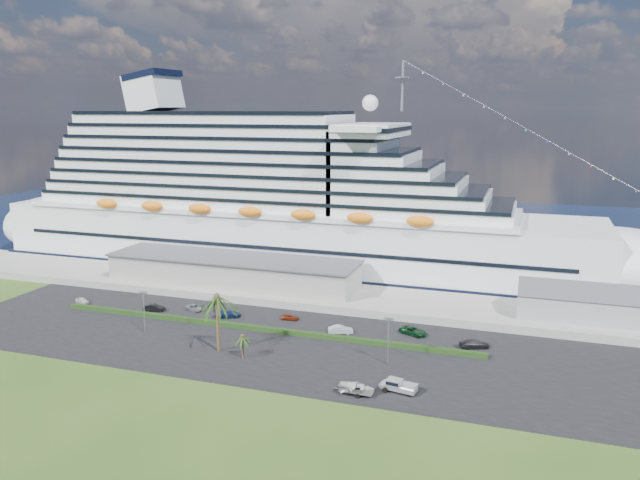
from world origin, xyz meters
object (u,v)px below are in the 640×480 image
(cruise_ship, at_px, (283,207))
(parked_car_3, at_px, (228,314))
(boat_trailer, at_px, (356,387))
(pickup_truck, at_px, (398,385))

(cruise_ship, distance_m, parked_car_3, 45.90)
(parked_car_3, relative_size, boat_trailer, 0.83)
(cruise_ship, relative_size, parked_car_3, 35.65)
(boat_trailer, bearing_deg, pickup_truck, 27.92)
(parked_car_3, height_order, boat_trailer, boat_trailer)
(boat_trailer, bearing_deg, parked_car_3, 143.25)
(boat_trailer, bearing_deg, cruise_ship, 119.86)
(cruise_ship, relative_size, boat_trailer, 29.47)
(parked_car_3, bearing_deg, pickup_truck, -144.20)
(cruise_ship, distance_m, pickup_truck, 81.42)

